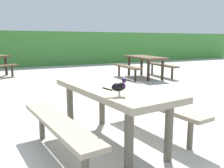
# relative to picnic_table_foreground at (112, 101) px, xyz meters

# --- Properties ---
(ground_plane) EXTENTS (60.00, 60.00, 0.00)m
(ground_plane) POSITION_rel_picnic_table_foreground_xyz_m (0.10, 0.08, -0.56)
(ground_plane) COLOR #B7B5AD
(hedge_wall) EXTENTS (28.00, 2.13, 1.73)m
(hedge_wall) POSITION_rel_picnic_table_foreground_xyz_m (0.10, 10.67, 0.31)
(hedge_wall) COLOR #428438
(hedge_wall) RESTS_ON ground
(picnic_table_foreground) EXTENTS (1.86, 1.89, 0.74)m
(picnic_table_foreground) POSITION_rel_picnic_table_foreground_xyz_m (0.00, 0.00, 0.00)
(picnic_table_foreground) COLOR gray
(picnic_table_foreground) RESTS_ON ground
(bird_grackle) EXTENTS (0.29, 0.09, 0.18)m
(bird_grackle) POSITION_rel_picnic_table_foreground_xyz_m (-0.16, -0.48, 0.29)
(bird_grackle) COLOR black
(bird_grackle) RESTS_ON picnic_table_foreground
(picnic_table_mid_left) EXTENTS (1.81, 1.85, 0.74)m
(picnic_table_mid_left) POSITION_rel_picnic_table_foreground_xyz_m (3.46, 4.37, 0.00)
(picnic_table_mid_left) COLOR brown
(picnic_table_mid_left) RESTS_ON ground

